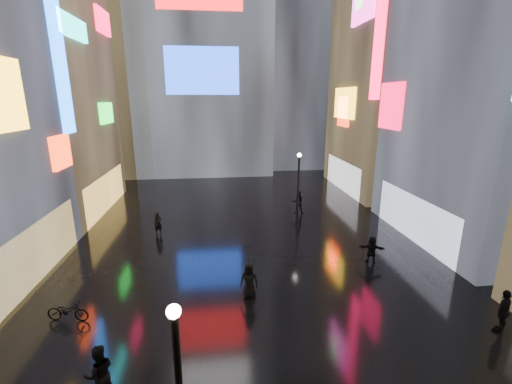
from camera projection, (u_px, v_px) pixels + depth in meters
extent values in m
plane|color=black|center=(243.00, 230.00, 24.55)|extent=(140.00, 140.00, 0.00)
cube|color=#FFC659|center=(32.00, 255.00, 17.17)|extent=(0.20, 10.00, 3.00)
cube|color=#FF330C|center=(61.00, 152.00, 20.13)|extent=(0.25, 2.24, 1.94)
cube|color=#1464FF|center=(60.00, 66.00, 20.43)|extent=(0.25, 1.40, 8.00)
cube|color=black|center=(22.00, 72.00, 25.60)|extent=(10.00, 12.00, 22.00)
cube|color=#FFC659|center=(105.00, 192.00, 28.66)|extent=(0.20, 10.00, 3.00)
cube|color=#1BF42F|center=(106.00, 113.00, 28.74)|extent=(0.25, 3.00, 1.71)
cube|color=#1AFFF6|center=(72.00, 27.00, 22.23)|extent=(0.25, 4.84, 1.37)
cube|color=#FF0C3A|center=(103.00, 22.00, 28.57)|extent=(0.25, 3.32, 1.94)
cube|color=white|center=(414.00, 218.00, 22.52)|extent=(0.20, 9.00, 3.00)
cube|color=#FF0C3A|center=(391.00, 106.00, 24.57)|extent=(0.25, 2.99, 3.26)
cube|color=#FF0C3A|center=(380.00, 31.00, 25.88)|extent=(0.25, 1.40, 10.00)
cube|color=black|center=(402.00, 45.00, 32.20)|extent=(10.00, 12.00, 28.00)
cube|color=white|center=(343.00, 175.00, 34.97)|extent=(0.20, 9.00, 3.00)
cube|color=yellow|center=(345.00, 103.00, 33.35)|extent=(0.25, 4.92, 2.91)
cube|color=#FF32B8|center=(364.00, 0.00, 28.44)|extent=(0.25, 4.36, 3.46)
cube|color=#FF330C|center=(344.00, 112.00, 33.68)|extent=(0.25, 2.63, 2.87)
cube|color=#194CFF|center=(202.00, 71.00, 37.22)|extent=(8.00, 0.20, 5.00)
cube|color=black|center=(293.00, 37.00, 45.95)|extent=(12.00, 12.00, 34.00)
cube|color=black|center=(110.00, 64.00, 40.61)|extent=(10.00, 10.00, 26.00)
sphere|color=white|center=(174.00, 311.00, 6.77)|extent=(0.30, 0.30, 0.30)
cylinder|color=black|center=(298.00, 188.00, 26.03)|extent=(0.16, 0.16, 5.00)
sphere|color=white|center=(299.00, 155.00, 25.35)|extent=(0.30, 0.30, 0.30)
imported|color=black|center=(99.00, 373.00, 10.52)|extent=(1.14, 1.04, 1.90)
imported|color=black|center=(504.00, 311.00, 13.63)|extent=(1.17, 0.95, 1.86)
imported|color=black|center=(249.00, 280.00, 16.06)|extent=(0.97, 0.79, 1.73)
imported|color=black|center=(372.00, 250.00, 19.49)|extent=(1.53, 0.91, 1.58)
imported|color=black|center=(158.00, 224.00, 23.56)|extent=(0.68, 0.61, 1.57)
imported|color=black|center=(298.00, 202.00, 27.90)|extent=(0.97, 0.79, 1.88)
imported|color=black|center=(249.00, 254.00, 15.70)|extent=(1.44, 1.43, 0.96)
imported|color=black|center=(68.00, 311.00, 14.41)|extent=(1.87, 0.92, 0.94)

